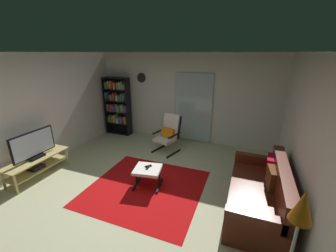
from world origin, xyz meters
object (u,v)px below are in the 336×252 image
Objects in this scene: bookshelf_near_tv at (117,105)px; ottoman at (148,171)px; tv_stand at (37,164)px; lounge_armchair at (168,132)px; tv_remote at (148,168)px; wall_clock at (141,78)px; television at (34,146)px; floor_lamp_by_sofa at (297,230)px; leather_sofa at (261,194)px; cell_phone at (148,166)px.

ottoman is at bearing -46.54° from bookshelf_near_tv.
tv_stand is 3.14m from lounge_armchair.
bookshelf_near_tv is at bearing 131.13° from tv_remote.
wall_clock reaches higher than tv_remote.
television is at bearing -167.50° from ottoman.
television is (0.00, 0.01, 0.43)m from tv_stand.
floor_lamp_by_sofa is 5.70m from wall_clock.
tv_stand is at bearing -107.09° from wall_clock.
leather_sofa is at bearing -34.90° from lounge_armchair.
bookshelf_near_tv is 4.96m from leather_sofa.
tv_stand is at bearing -123.81° from cell_phone.
bookshelf_near_tv reaches higher than leather_sofa.
wall_clock is (0.80, 0.22, 0.87)m from bookshelf_near_tv.
tv_remote is at bearing -28.24° from cell_phone.
lounge_armchair is at bearing -35.83° from wall_clock.
tv_stand is 2.99m from bookshelf_near_tv.
tv_stand reaches higher than cell_phone.
leather_sofa is 2.11m from ottoman.
television is 6.87× the size of cell_phone.
wall_clock is (0.96, 3.12, 1.12)m from television.
leather_sofa is (4.51, 0.61, -0.43)m from television.
bookshelf_near_tv is 12.88× the size of tv_remote.
ottoman is 3.33m from wall_clock.
bookshelf_near_tv reaches higher than tv_stand.
ottoman is at bearing 141.03° from floor_lamp_by_sofa.
floor_lamp_by_sofa is at bearing -50.17° from wall_clock.
cell_phone reaches higher than ottoman.
ottoman is at bearing -177.84° from leather_sofa.
lounge_armchair is at bearing 145.10° from leather_sofa.
floor_lamp_by_sofa is at bearing -87.29° from leather_sofa.
cell_phone is (-0.02, 0.07, 0.07)m from ottoman.
television is 3.32× the size of wall_clock.
floor_lamp_by_sofa is (2.40, -3.47, 0.76)m from lounge_armchair.
tv_remote is at bearing 58.67° from ottoman.
floor_lamp_by_sofa reaches higher than television.
tv_stand is 9.69× the size of cell_phone.
tv_stand is 2.47m from tv_remote.
tv_remote reaches higher than cell_phone.
tv_remote is (2.41, 0.54, -0.32)m from television.
wall_clock reaches higher than tv_stand.
wall_clock reaches higher than lounge_armchair.
television is 2.48m from cell_phone.
cell_phone is (2.23, -2.30, -0.57)m from bookshelf_near_tv.
bookshelf_near_tv reaches higher than television.
lounge_armchair reaches higher than cell_phone.
cell_phone is at bearing 107.43° from tv_remote.
floor_lamp_by_sofa is at bearing 1.95° from cell_phone.
leather_sofa is at bearing -27.75° from bookshelf_near_tv.
tv_stand is 2.27× the size of ottoman.
wall_clock reaches higher than bookshelf_near_tv.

